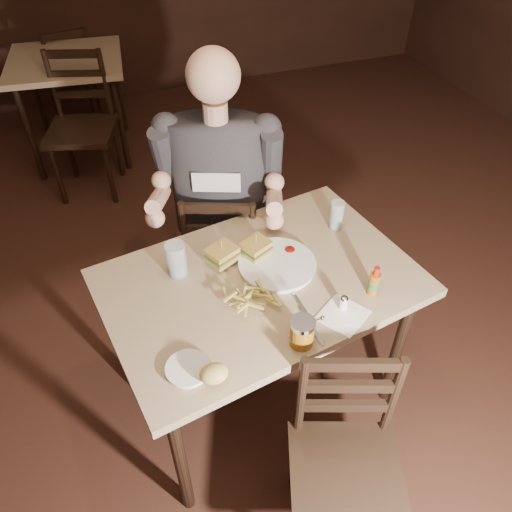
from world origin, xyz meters
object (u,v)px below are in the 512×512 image
object	(u,v)px
bg_chair_far	(70,77)
glass_right	(337,215)
glass_left	(176,260)
side_plate	(188,369)
main_table	(260,294)
chair_far	(224,249)
bg_table	(67,71)
bg_chair_near	(81,130)
dinner_plate	(277,265)
diner	(218,168)
syrup_dispenser	(302,332)
chair_near	(346,475)
hot_sauce	(374,280)

from	to	relation	value
bg_chair_far	glass_right	distance (m)	3.14
glass_left	side_plate	world-z (taller)	glass_left
glass_right	side_plate	bearing A→B (deg)	-147.38
main_table	chair_far	distance (m)	0.66
bg_table	bg_chair_near	size ratio (longest dim) A/B	0.93
bg_chair_far	bg_chair_near	bearing A→B (deg)	80.21
bg_chair_far	bg_chair_near	size ratio (longest dim) A/B	0.89
dinner_plate	diner	bearing A→B (deg)	99.51
glass_right	syrup_dispenser	size ratio (longest dim) A/B	1.20
chair_near	syrup_dispenser	xyz separation A→B (m)	(-0.05, 0.33, 0.40)
bg_chair_near	chair_near	bearing A→B (deg)	-59.69
glass_left	glass_right	bearing A→B (deg)	3.72
chair_far	hot_sauce	distance (m)	0.97
chair_far	side_plate	size ratio (longest dim) A/B	5.89
main_table	bg_chair_near	xyz separation A→B (m)	(-0.55, 2.05, -0.21)
glass_right	dinner_plate	bearing A→B (deg)	-156.10
syrup_dispenser	side_plate	xyz separation A→B (m)	(-0.39, 0.02, -0.05)
glass_left	syrup_dispenser	xyz separation A→B (m)	(0.31, -0.48, -0.02)
main_table	bg_chair_near	world-z (taller)	bg_chair_near
main_table	hot_sauce	size ratio (longest dim) A/B	9.97
glass_right	hot_sauce	size ratio (longest dim) A/B	1.01
bg_table	diner	size ratio (longest dim) A/B	0.87
chair_far	diner	world-z (taller)	diner
chair_far	main_table	bearing A→B (deg)	109.35
main_table	side_plate	distance (m)	0.49
dinner_plate	glass_right	distance (m)	0.36
bg_table	glass_left	bearing A→B (deg)	-83.93
bg_chair_far	dinner_plate	xyz separation A→B (m)	(0.64, -3.10, 0.36)
diner	glass_left	size ratio (longest dim) A/B	7.14
glass_left	glass_right	size ratio (longest dim) A/B	1.08
bg_chair_far	glass_right	xyz separation A→B (m)	(0.97, -2.96, 0.42)
diner	side_plate	xyz separation A→B (m)	(-0.37, -0.86, -0.17)
glass_right	hot_sauce	bearing A→B (deg)	-96.70
side_plate	syrup_dispenser	bearing A→B (deg)	-3.43
side_plate	dinner_plate	bearing A→B (deg)	38.07
dinner_plate	main_table	bearing A→B (deg)	-153.17
bg_table	syrup_dispenser	world-z (taller)	syrup_dispenser
chair_near	glass_left	size ratio (longest dim) A/B	5.92
chair_far	side_plate	world-z (taller)	chair_far
main_table	diner	size ratio (longest dim) A/B	1.28
dinner_plate	hot_sauce	xyz separation A→B (m)	(0.28, -0.25, 0.06)
chair_near	syrup_dispenser	size ratio (longest dim) A/B	7.64
bg_table	glass_right	xyz separation A→B (m)	(0.97, -2.41, 0.16)
bg_table	dinner_plate	world-z (taller)	dinner_plate
syrup_dispenser	side_plate	size ratio (longest dim) A/B	0.77
bg_table	bg_chair_far	world-z (taller)	bg_chair_far
chair_far	glass_right	size ratio (longest dim) A/B	6.37
syrup_dispenser	glass_right	bearing A→B (deg)	43.69
glass_left	main_table	bearing A→B (deg)	-26.44
chair_far	dinner_plate	size ratio (longest dim) A/B	2.81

